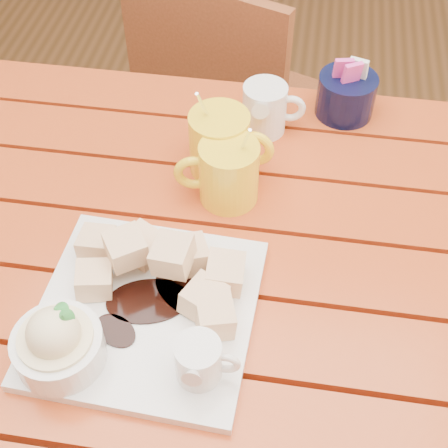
% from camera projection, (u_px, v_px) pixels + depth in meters
% --- Properties ---
extents(table, '(1.20, 0.79, 0.75)m').
position_uv_depth(table, '(185.00, 297.00, 0.94)').
color(table, '#AE3616').
rests_on(table, ground).
extents(dessert_plate, '(0.28, 0.28, 0.11)m').
position_uv_depth(dessert_plate, '(129.00, 312.00, 0.76)').
color(dessert_plate, white).
rests_on(dessert_plate, table).
extents(coffee_mug_left, '(0.12, 0.09, 0.14)m').
position_uv_depth(coffee_mug_left, '(227.00, 172.00, 0.89)').
color(coffee_mug_left, yellow).
rests_on(coffee_mug_left, table).
extents(coffee_mug_right, '(0.13, 0.09, 0.15)m').
position_uv_depth(coffee_mug_right, '(221.00, 143.00, 0.93)').
color(coffee_mug_right, yellow).
rests_on(coffee_mug_right, table).
extents(cream_pitcher, '(0.10, 0.09, 0.09)m').
position_uv_depth(cream_pitcher, '(266.00, 108.00, 1.00)').
color(cream_pitcher, white).
rests_on(cream_pitcher, table).
extents(sugar_caddy, '(0.10, 0.10, 0.11)m').
position_uv_depth(sugar_caddy, '(346.00, 94.00, 1.03)').
color(sugar_caddy, black).
rests_on(sugar_caddy, table).
extents(chair_far, '(0.50, 0.50, 0.82)m').
position_uv_depth(chair_far, '(226.00, 106.00, 1.53)').
color(chair_far, brown).
rests_on(chair_far, ground).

